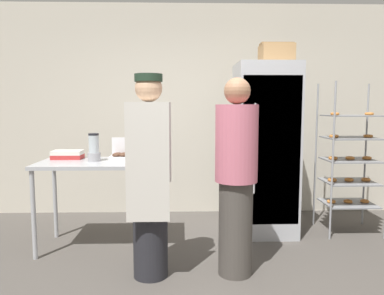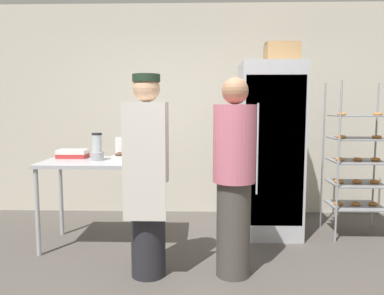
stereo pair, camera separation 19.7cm
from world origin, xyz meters
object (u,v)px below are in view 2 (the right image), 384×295
Objects in this scene: blender_pitcher at (97,148)px; binder_stack at (73,154)px; refrigerator at (269,150)px; person_customer at (234,177)px; donut_box at (126,155)px; baking_rack at (358,162)px; person_baker at (147,173)px; cardboard_storage_box at (282,53)px.

binder_stack is at bearing 149.84° from blender_pitcher.
refrigerator is 1.19m from person_customer.
donut_box is 1.28m from person_customer.
donut_box is 0.90× the size of binder_stack.
person_customer is (-1.47, -1.08, 0.03)m from baking_rack.
binder_stack is at bearing 136.56° from person_baker.
cardboard_storage_box reaches higher than refrigerator.
person_baker is at bearing -138.25° from cardboard_storage_box.
baking_rack is 2.56m from donut_box.
cardboard_storage_box is at bearing 7.47° from binder_stack.
person_baker is (0.62, -0.71, -0.13)m from blender_pitcher.
binder_stack is at bearing -176.26° from baking_rack.
donut_box is at bearing 6.43° from blender_pitcher.
baking_rack reaches higher than blender_pitcher.
binder_stack is 1.31m from person_baker.
baking_rack is at bearing 26.63° from person_baker.
donut_box is 0.64m from binder_stack.
refrigerator is at bearing 13.20° from donut_box.
cardboard_storage_box is (-0.86, 0.09, 1.21)m from baking_rack.
binder_stack is at bearing 152.53° from person_customer.
donut_box is 2.05m from cardboard_storage_box.
refrigerator is at bearing -143.62° from cardboard_storage_box.
baking_rack is at bearing 3.74° from binder_stack.
binder_stack is at bearing -172.53° from cardboard_storage_box.
refrigerator is 0.99m from baking_rack.
binder_stack is (-2.16, -0.21, -0.02)m from refrigerator.
baking_rack is 1.00× the size of person_baker.
refrigerator is 1.12× the size of baking_rack.
person_baker is at bearing -178.04° from person_customer.
refrigerator is at bearing 65.83° from person_customer.
person_customer is (1.06, -0.72, -0.08)m from donut_box.
refrigerator reaches higher than donut_box.
refrigerator is at bearing 179.96° from baking_rack.
binder_stack is 2.56m from cardboard_storage_box.
refrigerator is 5.29× the size of cardboard_storage_box.
baking_rack is (0.99, -0.00, -0.13)m from refrigerator.
blender_pitcher is (-0.29, -0.03, 0.08)m from donut_box.
cardboard_storage_box reaches higher than blender_pitcher.
baking_rack is 6.06× the size of blender_pitcher.
blender_pitcher is at bearing -173.57° from donut_box.
cardboard_storage_box is at bearing 173.70° from baking_rack.
cardboard_storage_box is at bearing 41.75° from person_baker.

